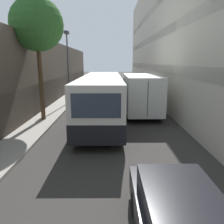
{
  "coord_description": "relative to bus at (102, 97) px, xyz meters",
  "views": [
    {
      "loc": [
        -0.05,
        0.63,
        3.91
      ],
      "look_at": [
        0.01,
        10.63,
        1.6
      ],
      "focal_mm": 35.0,
      "sensor_mm": 36.0,
      "label": 1
    }
  ],
  "objects": [
    {
      "name": "ground_plane",
      "position": [
        0.65,
        -0.19,
        -1.59
      ],
      "size": [
        150.0,
        150.0,
        0.0
      ],
      "primitive_type": "plane",
      "color": "#33302D"
    },
    {
      "name": "street_tree_left",
      "position": [
        -3.93,
        -0.3,
        4.52
      ],
      "size": [
        3.25,
        3.25,
        7.63
      ],
      "color": "#4C3823",
      "rests_on": "sidewalk_left"
    },
    {
      "name": "building_right_apartment",
      "position": [
        6.11,
        -0.19,
        5.05
      ],
      "size": [
        2.4,
        60.0,
        13.32
      ],
      "color": "beige",
      "rests_on": "ground_plane"
    },
    {
      "name": "bus",
      "position": [
        0.0,
        0.0,
        0.0
      ],
      "size": [
        2.53,
        11.71,
        2.99
      ],
      "color": "silver",
      "rests_on": "ground_plane"
    },
    {
      "name": "panel_van",
      "position": [
        -1.57,
        13.68,
        -0.53
      ],
      "size": [
        1.84,
        4.76,
        1.89
      ],
      "color": "navy",
      "rests_on": "ground_plane"
    },
    {
      "name": "street_lamp",
      "position": [
        -3.3,
        5.83,
        3.05
      ],
      "size": [
        0.36,
        0.8,
        6.41
      ],
      "color": "#38383D",
      "rests_on": "sidewalk_left"
    },
    {
      "name": "sidewalk_left",
      "position": [
        -3.93,
        -0.19,
        -1.52
      ],
      "size": [
        1.75,
        60.0,
        0.14
      ],
      "color": "#9E998E",
      "rests_on": "ground_plane"
    },
    {
      "name": "box_truck",
      "position": [
        2.87,
        2.38,
        0.02
      ],
      "size": [
        2.38,
        7.9,
        2.95
      ],
      "color": "silver",
      "rests_on": "ground_plane"
    },
    {
      "name": "building_left_shopfront",
      "position": [
        -5.9,
        -0.19,
        1.05
      ],
      "size": [
        2.4,
        60.0,
        5.8
      ],
      "color": "#51473D",
      "rests_on": "ground_plane"
    }
  ]
}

